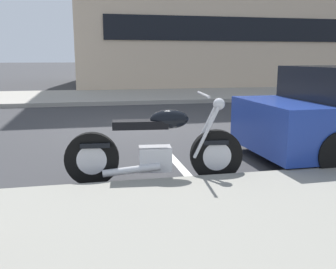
{
  "coord_description": "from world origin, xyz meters",
  "views": [
    {
      "loc": [
        -1.31,
        -8.57,
        1.56
      ],
      "look_at": [
        -0.33,
        -4.06,
        0.63
      ],
      "focal_mm": 40.86,
      "sensor_mm": 36.0,
      "label": 1
    }
  ],
  "objects": [
    {
      "name": "ground_plane",
      "position": [
        0.0,
        0.0,
        0.0
      ],
      "size": [
        260.0,
        260.0,
        0.0
      ],
      "primitive_type": "plane",
      "color": "#333335"
    },
    {
      "name": "parked_motorcycle",
      "position": [
        -0.46,
        -4.0,
        0.44
      ],
      "size": [
        2.23,
        0.62,
        1.13
      ],
      "rotation": [
        0.0,
        0.0,
        -0.1
      ],
      "color": "black",
      "rests_on": "ground"
    },
    {
      "name": "parking_stall_stripe",
      "position": [
        0.0,
        -3.56,
        0.0
      ],
      "size": [
        0.12,
        2.2,
        0.01
      ],
      "primitive_type": "cube",
      "color": "silver",
      "rests_on": "ground"
    }
  ]
}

